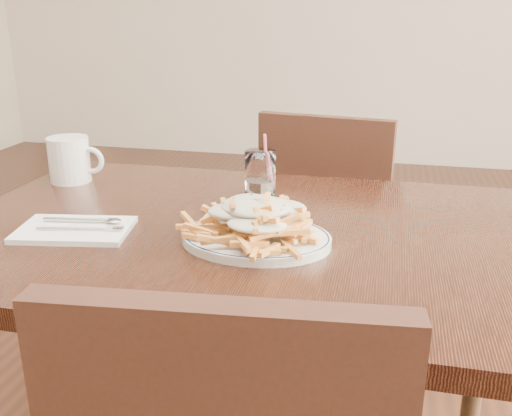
% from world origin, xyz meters
% --- Properties ---
extents(table, '(1.20, 0.80, 0.75)m').
position_xyz_m(table, '(0.00, 0.00, 0.67)').
color(table, black).
rests_on(table, ground).
extents(chair_far, '(0.46, 0.46, 0.87)m').
position_xyz_m(chair_far, '(0.11, 0.70, 0.50)').
color(chair_far, black).
rests_on(chair_far, ground).
extents(fries_plate, '(0.34, 0.32, 0.02)m').
position_xyz_m(fries_plate, '(0.05, -0.08, 0.76)').
color(fries_plate, white).
rests_on(fries_plate, table).
extents(loaded_fries, '(0.30, 0.27, 0.08)m').
position_xyz_m(loaded_fries, '(0.05, -0.08, 0.81)').
color(loaded_fries, gold).
rests_on(loaded_fries, fries_plate).
extents(napkin, '(0.24, 0.18, 0.01)m').
position_xyz_m(napkin, '(-0.31, -0.10, 0.76)').
color(napkin, white).
rests_on(napkin, table).
extents(cutlery, '(0.19, 0.10, 0.01)m').
position_xyz_m(cutlery, '(-0.31, -0.10, 0.76)').
color(cutlery, silver).
rests_on(cutlery, napkin).
extents(water_glass, '(0.07, 0.07, 0.16)m').
position_xyz_m(water_glass, '(-0.00, 0.18, 0.80)').
color(water_glass, white).
rests_on(water_glass, table).
extents(coffee_mug, '(0.14, 0.10, 0.11)m').
position_xyz_m(coffee_mug, '(-0.50, 0.21, 0.81)').
color(coffee_mug, white).
rests_on(coffee_mug, table).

